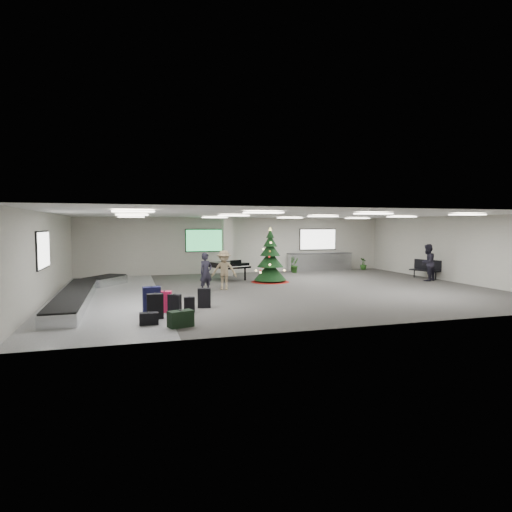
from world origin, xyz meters
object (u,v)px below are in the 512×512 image
object	(u,v)px
baggage_carousel	(82,293)
traveler_bench	(427,263)
grand_piano	(229,265)
traveler_b	(224,270)
service_counter	(320,262)
bench	(427,268)
traveler_a	(206,273)
christmas_tree	(270,263)
potted_plant_right	(363,264)
pink_suitcase	(165,302)
potted_plant_left	(295,265)

from	to	relation	value
baggage_carousel	traveler_bench	size ratio (longest dim) A/B	5.32
grand_piano	traveler_b	world-z (taller)	traveler_b
traveler_b	traveler_bench	size ratio (longest dim) A/B	0.92
service_counter	bench	size ratio (longest dim) A/B	2.51
traveler_bench	traveler_a	bearing A→B (deg)	-22.88
christmas_tree	bench	bearing A→B (deg)	-7.31
christmas_tree	potted_plant_right	xyz separation A→B (m)	(7.43, 3.88, -0.55)
baggage_carousel	pink_suitcase	world-z (taller)	pink_suitcase
christmas_tree	traveler_bench	distance (m)	7.80
traveler_a	potted_plant_left	xyz separation A→B (m)	(6.28, 5.95, -0.37)
baggage_carousel	christmas_tree	xyz separation A→B (m)	(8.26, 2.59, 0.70)
christmas_tree	service_counter	bearing A→B (deg)	42.14
traveler_a	traveler_b	distance (m)	1.09
service_counter	grand_piano	bearing A→B (deg)	-156.01
baggage_carousel	traveler_bench	world-z (taller)	traveler_bench
service_counter	traveler_bench	size ratio (longest dim) A/B	2.22
baggage_carousel	christmas_tree	world-z (taller)	christmas_tree
pink_suitcase	potted_plant_left	xyz separation A→B (m)	(8.22, 9.56, 0.11)
traveler_a	potted_plant_right	bearing A→B (deg)	4.42
service_counter	bench	bearing A→B (deg)	-55.24
christmas_tree	potted_plant_right	distance (m)	8.40
christmas_tree	traveler_bench	bearing A→B (deg)	-13.93
bench	potted_plant_right	size ratio (longest dim) A/B	2.20
potted_plant_right	traveler_a	bearing A→B (deg)	-150.12
pink_suitcase	bench	distance (m)	14.58
christmas_tree	bench	world-z (taller)	christmas_tree
service_counter	pink_suitcase	distance (m)	14.34
service_counter	traveler_bench	distance (m)	6.73
bench	potted_plant_left	xyz separation A→B (m)	(-5.48, 4.56, -0.10)
christmas_tree	traveler_b	xyz separation A→B (m)	(-2.68, -1.81, -0.08)
christmas_tree	potted_plant_left	xyz separation A→B (m)	(2.70, 3.51, -0.47)
traveler_a	potted_plant_left	world-z (taller)	traveler_a
traveler_bench	traveler_b	bearing A→B (deg)	-26.12
bench	service_counter	bearing A→B (deg)	105.56
pink_suitcase	christmas_tree	world-z (taller)	christmas_tree
bench	potted_plant_right	bearing A→B (deg)	79.46
baggage_carousel	traveler_a	world-z (taller)	traveler_a
potted_plant_left	pink_suitcase	bearing A→B (deg)	-130.71
baggage_carousel	bench	xyz separation A→B (m)	(16.44, 1.54, 0.33)
grand_piano	bench	distance (m)	10.19
bench	baggage_carousel	bearing A→B (deg)	166.15
grand_piano	bench	world-z (taller)	grand_piano
traveler_a	traveler_b	world-z (taller)	traveler_b
baggage_carousel	grand_piano	bearing A→B (deg)	31.00
traveler_b	potted_plant_left	size ratio (longest dim) A/B	1.87
baggage_carousel	christmas_tree	bearing A→B (deg)	17.41
traveler_b	potted_plant_left	bearing A→B (deg)	63.44
pink_suitcase	traveler_b	bearing A→B (deg)	72.20
potted_plant_right	potted_plant_left	bearing A→B (deg)	-175.50
service_counter	grand_piano	xyz separation A→B (m)	(-6.30, -2.80, 0.20)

